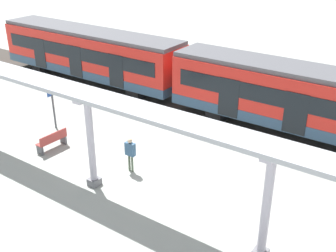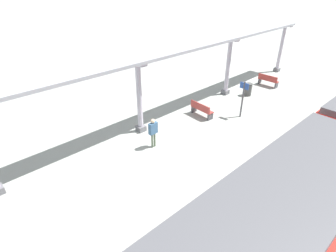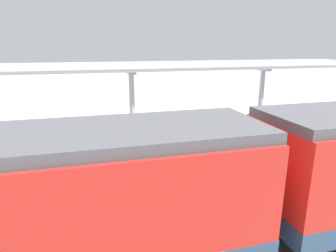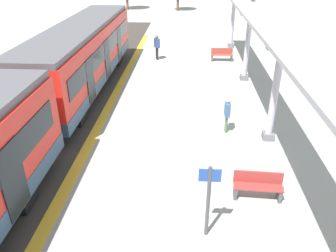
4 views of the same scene
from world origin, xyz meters
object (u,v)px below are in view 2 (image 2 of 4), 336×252
(canopy_pillar_nearest, at_px, (281,49))
(canopy_pillar_second, at_px, (228,67))
(bench_mid_platform, at_px, (268,80))
(passenger_by_the_benches, at_px, (153,130))
(canopy_pillar_third, at_px, (139,98))
(platform_info_sign, at_px, (243,96))
(bench_near_end, at_px, (201,109))
(trash_bin, at_px, (248,89))

(canopy_pillar_nearest, height_order, canopy_pillar_second, same)
(bench_mid_platform, xyz_separation_m, passenger_by_the_benches, (-0.45, 11.64, 0.53))
(canopy_pillar_third, xyz_separation_m, platform_info_sign, (-2.73, -5.38, -0.61))
(bench_mid_platform, bearing_deg, canopy_pillar_second, 71.05)
(bench_near_end, bearing_deg, trash_bin, -91.65)
(canopy_pillar_second, height_order, canopy_pillar_third, same)
(canopy_pillar_second, bearing_deg, canopy_pillar_third, 90.00)
(bench_mid_platform, bearing_deg, platform_info_sign, 104.71)
(canopy_pillar_third, distance_m, platform_info_sign, 6.07)
(bench_near_end, distance_m, platform_info_sign, 2.51)
(platform_info_sign, bearing_deg, canopy_pillar_nearest, -73.87)
(bench_mid_platform, bearing_deg, passenger_by_the_benches, 92.20)
(bench_mid_platform, xyz_separation_m, trash_bin, (-0.00, 2.64, -0.01))
(canopy_pillar_nearest, height_order, trash_bin, canopy_pillar_nearest)
(canopy_pillar_nearest, xyz_separation_m, canopy_pillar_second, (0.00, 7.28, 0.00))
(canopy_pillar_nearest, distance_m, trash_bin, 6.64)
(bench_near_end, height_order, bench_mid_platform, same)
(trash_bin, distance_m, passenger_by_the_benches, 9.03)
(canopy_pillar_second, distance_m, trash_bin, 2.15)
(canopy_pillar_third, xyz_separation_m, trash_bin, (-1.23, -8.47, -1.50))
(canopy_pillar_third, relative_size, bench_near_end, 2.52)
(bench_near_end, bearing_deg, platform_info_sign, -134.32)
(canopy_pillar_second, distance_m, platform_info_sign, 3.54)
(passenger_by_the_benches, bearing_deg, canopy_pillar_nearest, -83.78)
(canopy_pillar_second, relative_size, bench_mid_platform, 2.52)
(passenger_by_the_benches, bearing_deg, bench_near_end, -82.17)
(bench_mid_platform, height_order, passenger_by_the_benches, passenger_by_the_benches)
(canopy_pillar_third, relative_size, trash_bin, 4.37)
(canopy_pillar_third, xyz_separation_m, bench_mid_platform, (-1.22, -11.11, -1.50))
(canopy_pillar_nearest, xyz_separation_m, bench_near_end, (-1.09, 11.12, -1.50))
(canopy_pillar_third, height_order, bench_mid_platform, canopy_pillar_third)
(bench_near_end, xyz_separation_m, platform_info_sign, (-1.64, -1.68, 0.89))
(canopy_pillar_third, bearing_deg, canopy_pillar_nearest, -90.00)
(bench_mid_platform, relative_size, passenger_by_the_benches, 0.97)
(canopy_pillar_third, height_order, passenger_by_the_benches, canopy_pillar_third)
(canopy_pillar_nearest, height_order, bench_near_end, canopy_pillar_nearest)
(trash_bin, bearing_deg, bench_near_end, 88.35)
(bench_mid_platform, distance_m, passenger_by_the_benches, 11.66)
(canopy_pillar_third, distance_m, bench_near_end, 4.14)
(passenger_by_the_benches, bearing_deg, bench_mid_platform, -87.80)
(canopy_pillar_nearest, distance_m, canopy_pillar_second, 7.28)
(bench_mid_platform, relative_size, trash_bin, 1.73)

